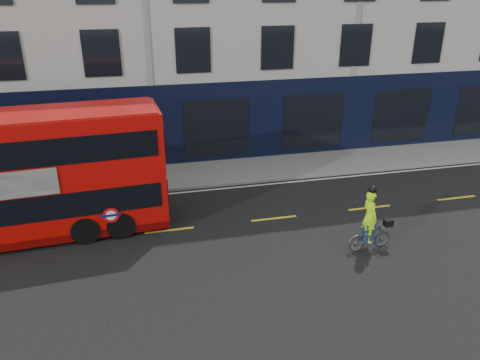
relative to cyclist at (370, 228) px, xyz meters
name	(u,v)px	position (x,y,z in m)	size (l,w,h in m)	color
ground	(173,252)	(-6.43, 1.36, -0.82)	(120.00, 120.00, 0.00)	black
pavement	(159,177)	(-6.43, 7.86, -0.76)	(60.00, 3.00, 0.12)	slate
kerb	(162,190)	(-6.43, 6.36, -0.75)	(60.00, 0.12, 0.13)	gray
building_terrace	(140,0)	(-6.43, 14.30, 6.68)	(50.00, 10.07, 15.00)	#AEACA4
road_edge_line	(162,194)	(-6.43, 6.06, -0.81)	(58.00, 0.10, 0.01)	silver
lane_dashes	(169,230)	(-6.43, 2.86, -0.81)	(58.00, 0.12, 0.01)	gold
cyclist	(370,228)	(0.00, 0.00, 0.00)	(1.65, 0.69, 2.37)	#484A4D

